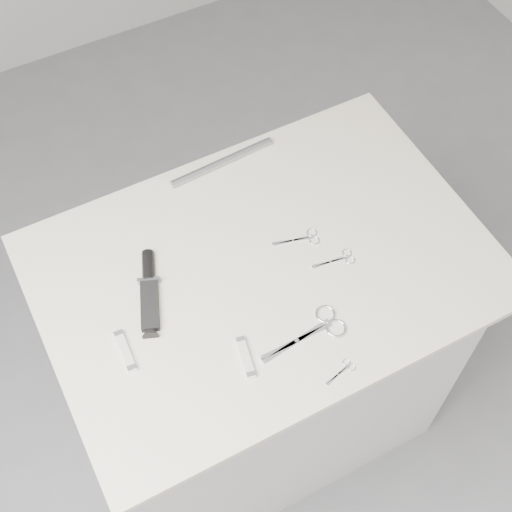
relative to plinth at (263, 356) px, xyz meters
name	(u,v)px	position (x,y,z in m)	size (l,w,h in m)	color
ground	(262,415)	(0.00, 0.00, -0.46)	(4.00, 4.00, 0.01)	gray
plinth	(263,356)	(0.00, 0.00, 0.00)	(0.90, 0.60, 0.90)	silver
display_board	(265,268)	(0.00, 0.00, 0.46)	(1.00, 0.70, 0.02)	beige
large_shears	(319,328)	(0.03, -0.19, 0.47)	(0.19, 0.08, 0.01)	white
embroidery_scissors_a	(340,259)	(0.16, -0.06, 0.47)	(0.10, 0.04, 0.00)	white
embroidery_scissors_b	(304,238)	(0.11, 0.02, 0.47)	(0.11, 0.05, 0.00)	white
tiny_scissors	(343,370)	(0.02, -0.30, 0.47)	(0.07, 0.04, 0.00)	white
sheathed_knife	(149,287)	(-0.25, 0.06, 0.48)	(0.10, 0.19, 0.03)	black
pocket_knife_a	(246,357)	(-0.14, -0.18, 0.48)	(0.04, 0.09, 0.01)	beige
pocket_knife_b	(125,351)	(-0.36, -0.05, 0.48)	(0.03, 0.10, 0.01)	beige
metal_rail	(222,162)	(0.04, 0.31, 0.48)	(0.02, 0.02, 0.28)	#95989D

